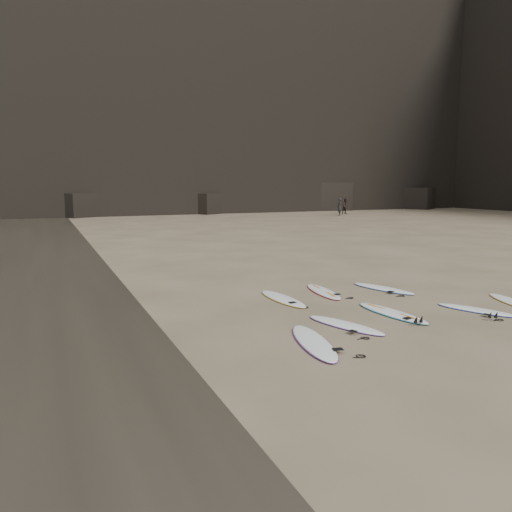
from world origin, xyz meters
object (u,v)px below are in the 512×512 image
Objects in this scene: surfboard_4 at (512,301)px; surfboard_7 at (383,288)px; surfboard_0 at (314,342)px; person_b at (346,206)px; surfboard_5 at (283,298)px; surfboard_2 at (392,313)px; surfboard_3 at (477,310)px; surfboard_6 at (323,291)px; person_a at (339,207)px; surfboard_1 at (345,325)px.

surfboard_4 is 3.90m from surfboard_7.
surfboard_0 is 47.11m from person_b.
surfboard_4 is 6.92m from surfboard_5.
surfboard_7 reaches higher than surfboard_4.
surfboard_2 is 1.17× the size of surfboard_3.
surfboard_0 is 1.09× the size of surfboard_6.
surfboard_5 is at bearing 118.47° from surfboard_3.
surfboard_0 is at bearing -110.00° from surfboard_5.
person_a is (18.95, 36.51, 0.90)m from surfboard_3.
person_b is (1.93, 1.70, -0.04)m from person_a.
surfboard_0 reaches higher than surfboard_1.
surfboard_3 is at bearing -119.16° from person_b.
person_a is at bearing 69.41° from surfboard_0.
surfboard_2 is 1.37× the size of person_a.
surfboard_0 is 6.50m from surfboard_7.
surfboard_0 is 44.63m from person_a.
surfboard_6 is (-4.51, 3.45, 0.00)m from surfboard_4.
surfboard_7 is at bearing 22.97° from surfboard_1.
surfboard_4 is 1.17× the size of person_a.
surfboard_1 reaches higher than surfboard_4.
surfboard_7 is at bearing -11.35° from person_a.
surfboard_5 is 1.04× the size of surfboard_6.
surfboard_3 is at bearing -21.17° from surfboard_1.
surfboard_1 is at bearing -104.40° from surfboard_6.
surfboard_2 reaches higher than surfboard_4.
surfboard_0 is 1.05× the size of surfboard_2.
surfboard_7 is (-2.40, 3.07, 0.00)m from surfboard_4.
person_b reaches higher than surfboard_3.
surfboard_6 is 2.15m from surfboard_7.
person_a is at bearing 51.89° from surfboard_5.
surfboard_2 is 4.21m from surfboard_4.
surfboard_4 is at bearing -29.24° from surfboard_5.
surfboard_7 is at bearing 51.88° from surfboard_0.
surfboard_5 is at bearing 121.25° from surfboard_2.
surfboard_0 is at bearing -154.10° from surfboard_4.
surfboard_4 is at bearing -68.59° from surfboard_7.
surfboard_1 is 1.06× the size of surfboard_3.
surfboard_4 is 0.87× the size of surfboard_5.
surfboard_6 is (2.94, 4.47, -0.00)m from surfboard_0.
person_b is at bearing 37.34° from surfboard_3.
person_b is (21.51, 34.81, 0.86)m from surfboard_7.
surfboard_5 is at bearing 171.77° from surfboard_4.
surfboard_3 is at bearing -151.34° from surfboard_4.
surfboard_7 is (2.12, -0.38, -0.00)m from surfboard_6.
surfboard_0 reaches higher than surfboard_4.
surfboard_1 is 43.10m from person_a.
surfboard_6 is at bearing 48.71° from surfboard_1.
surfboard_4 is 0.92× the size of surfboard_7.
surfboard_3 is 1.22× the size of person_b.
person_a reaches higher than person_b.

